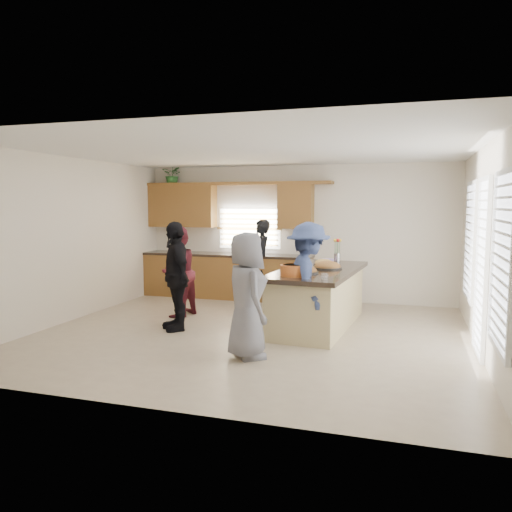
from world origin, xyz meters
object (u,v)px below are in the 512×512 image
(salad_bowl, at_px, (294,270))
(woman_left_front, at_px, (176,276))
(woman_left_back, at_px, (261,260))
(woman_right_front, at_px, (247,295))
(woman_left_mid, at_px, (178,272))
(woman_right_back, at_px, (308,281))
(island, at_px, (318,299))

(salad_bowl, height_order, woman_left_front, woman_left_front)
(woman_left_back, bearing_deg, woman_right_front, -7.92)
(salad_bowl, xyz_separation_m, woman_left_mid, (-2.32, 0.87, -0.24))
(woman_right_back, bearing_deg, island, -22.23)
(woman_left_mid, distance_m, woman_right_back, 2.63)
(island, distance_m, woman_left_back, 2.40)
(salad_bowl, relative_size, woman_right_front, 0.26)
(woman_right_front, bearing_deg, salad_bowl, -57.84)
(woman_left_back, xyz_separation_m, woman_left_mid, (-0.99, -1.83, -0.04))
(woman_left_mid, bearing_deg, island, 100.10)
(woman_left_mid, relative_size, woman_right_front, 0.97)
(woman_left_mid, distance_m, woman_left_front, 0.95)
(salad_bowl, height_order, woman_right_back, woman_right_back)
(woman_left_back, distance_m, woman_right_back, 3.01)
(salad_bowl, bearing_deg, woman_left_mid, 159.49)
(woman_left_mid, distance_m, woman_right_front, 2.72)
(island, distance_m, salad_bowl, 1.08)
(salad_bowl, xyz_separation_m, woman_left_front, (-1.93, 0.00, -0.18))
(woman_left_mid, bearing_deg, woman_left_back, 161.31)
(island, bearing_deg, woman_left_back, 134.48)
(island, distance_m, woman_left_mid, 2.54)
(salad_bowl, bearing_deg, woman_left_back, 116.19)
(island, xyz_separation_m, salad_bowl, (-0.20, -0.88, 0.59))
(salad_bowl, bearing_deg, woman_right_back, 25.58)
(woman_left_back, xyz_separation_m, woman_left_front, (-0.61, -2.69, 0.02))
(island, xyz_separation_m, woman_left_mid, (-2.52, -0.01, 0.35))
(salad_bowl, bearing_deg, woman_right_front, -110.63)
(woman_left_front, bearing_deg, salad_bowl, 50.33)
(salad_bowl, height_order, woman_right_front, woman_right_front)
(island, height_order, salad_bowl, salad_bowl)
(woman_left_back, relative_size, woman_left_mid, 1.05)
(island, bearing_deg, woman_left_mid, -175.29)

